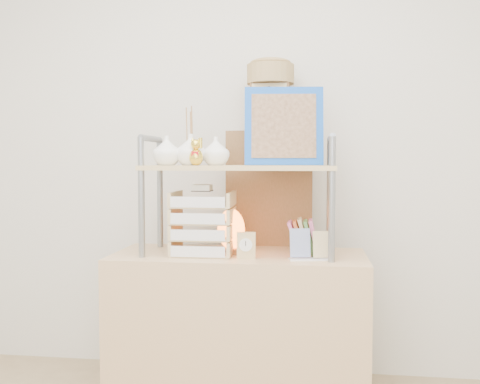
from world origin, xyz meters
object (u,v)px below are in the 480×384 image
object	(u,v)px
desk	(239,331)
cabinet	(270,256)
letter_tray	(203,227)
salt_lamp	(231,231)

from	to	relation	value
desk	cabinet	xyz separation A→B (m)	(0.12, 0.37, 0.30)
cabinet	letter_tray	size ratio (longest dim) A/B	4.06
salt_lamp	cabinet	bearing A→B (deg)	65.82
desk	letter_tray	bearing A→B (deg)	-167.07
desk	letter_tray	size ratio (longest dim) A/B	3.61
cabinet	letter_tray	xyz separation A→B (m)	(-0.29, -0.41, 0.21)
letter_tray	salt_lamp	world-z (taller)	letter_tray
desk	salt_lamp	distance (m)	0.49
desk	salt_lamp	world-z (taller)	salt_lamp
letter_tray	salt_lamp	distance (m)	0.14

